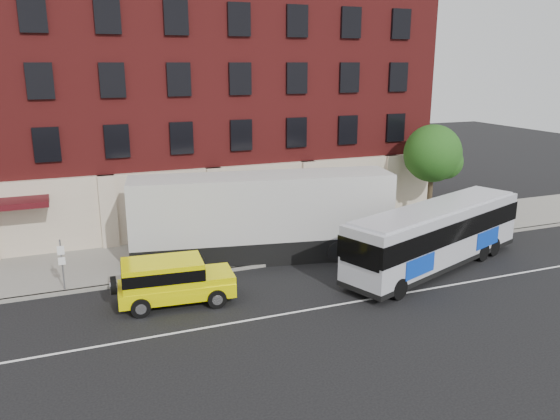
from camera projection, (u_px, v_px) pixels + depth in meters
name	position (u px, v px, depth m)	size (l,w,h in m)	color
ground	(291.00, 319.00, 22.38)	(120.00, 120.00, 0.00)	black
sidewalk	(229.00, 249.00, 30.45)	(60.00, 6.00, 0.15)	gray
kerb	(246.00, 268.00, 27.75)	(60.00, 0.25, 0.15)	gray
lane_line	(287.00, 314.00, 22.82)	(60.00, 0.12, 0.01)	silver
building	(191.00, 102.00, 35.63)	(30.00, 12.10, 15.00)	maroon
sign_pole	(62.00, 263.00, 24.53)	(0.30, 0.20, 2.50)	gray
street_tree	(433.00, 156.00, 34.55)	(3.60, 3.60, 6.20)	#332819
city_bus	(436.00, 234.00, 27.50)	(11.97, 6.54, 3.24)	#B2B4BE
yellow_suv	(170.00, 279.00, 23.52)	(5.24, 2.58, 1.97)	#F0EB00
shipping_container	(263.00, 218.00, 28.74)	(13.75, 5.04, 4.49)	black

